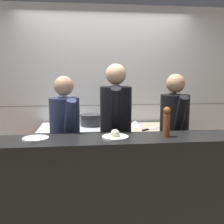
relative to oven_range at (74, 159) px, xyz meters
name	(u,v)px	position (x,y,z in m)	size (l,w,h in m)	color
wall_back_tiled	(105,95)	(0.48, 0.40, 0.84)	(8.00, 0.06, 2.60)	white
oven_range	(74,159)	(0.00, 0.00, 0.00)	(0.90, 0.71, 0.91)	maroon
prep_counter	(145,157)	(1.00, 0.00, -0.02)	(0.97, 0.65, 0.88)	gray
pass_counter	(126,191)	(0.52, -1.19, 0.06)	(2.76, 0.45, 1.04)	black
stock_pot	(60,121)	(-0.17, -0.05, 0.54)	(0.24, 0.24, 0.16)	beige
sauce_pot	(91,120)	(0.24, 0.03, 0.54)	(0.31, 0.31, 0.16)	#2D2D33
mixing_bowl_steel	(135,123)	(0.87, 0.06, 0.47)	(0.21, 0.21, 0.08)	#B7BABF
chefs_knife	(151,129)	(1.03, -0.18, 0.43)	(0.35, 0.25, 0.02)	#B7BABF
plated_dish_main	(36,139)	(-0.30, -1.16, 0.59)	(0.23, 0.23, 0.02)	white
plated_dish_appetiser	(115,136)	(0.42, -1.19, 0.60)	(0.25, 0.25, 0.09)	white
pepper_mill	(166,121)	(0.90, -1.20, 0.73)	(0.07, 0.07, 0.28)	brown
chef_head_cook	(65,141)	(-0.07, -0.68, 0.43)	(0.41, 0.69, 1.60)	black
chef_sous	(116,132)	(0.50, -0.64, 0.51)	(0.39, 0.76, 1.73)	black
chef_line	(174,136)	(1.18, -0.64, 0.45)	(0.35, 0.71, 1.62)	black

